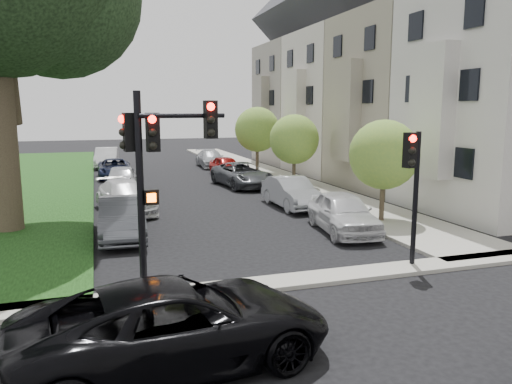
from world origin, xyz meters
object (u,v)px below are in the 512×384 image
object	(u,v)px
car_parked_8	(115,169)
car_parked_9	(107,158)
small_tree_b	(294,139)
traffic_signal_secondary	(413,174)
small_tree_a	(384,155)
car_parked_2	(242,175)
car_parked_0	(343,212)
car_cross_near	(176,324)
traffic_signal_main	(156,157)
car_parked_7	(122,179)
car_parked_4	(211,159)
car_parked_5	(122,218)
car_parked_3	(226,166)
small_tree_c	(257,130)
car_parked_1	(291,192)
car_parked_6	(125,197)

from	to	relation	value
car_parked_8	car_parked_9	bearing A→B (deg)	92.70
small_tree_b	traffic_signal_secondary	distance (m)	15.04
small_tree_a	car_parked_2	size ratio (longest dim) A/B	0.80
car_parked_8	car_parked_9	world-z (taller)	car_parked_9
car_parked_0	car_cross_near	bearing A→B (deg)	-125.20
traffic_signal_main	car_parked_7	size ratio (longest dim) A/B	1.16
car_parked_4	car_parked_8	distance (m)	8.77
small_tree_a	car_parked_0	xyz separation A→B (m)	(-2.24, -0.94, -2.03)
small_tree_b	car_parked_4	xyz separation A→B (m)	(-2.22, 12.15, -2.20)
traffic_signal_secondary	car_cross_near	xyz separation A→B (m)	(-7.33, -3.57, -1.98)
car_parked_0	small_tree_b	bearing A→B (deg)	85.84
small_tree_a	car_parked_4	size ratio (longest dim) A/B	0.90
small_tree_a	traffic_signal_main	xyz separation A→B (m)	(-9.61, -5.33, 0.67)
traffic_signal_main	car_parked_8	distance (m)	22.72
small_tree_a	car_parked_5	bearing A→B (deg)	176.15
car_cross_near	car_parked_8	size ratio (longest dim) A/B	1.20
car_parked_4	car_parked_7	bearing A→B (deg)	-124.35
car_parked_8	small_tree_b	bearing A→B (deg)	-38.68
car_parked_2	car_parked_9	size ratio (longest dim) A/B	1.09
car_parked_3	car_parked_7	size ratio (longest dim) A/B	0.91
traffic_signal_secondary	car_parked_4	bearing A→B (deg)	89.57
traffic_signal_main	car_parked_8	bearing A→B (deg)	90.49
traffic_signal_main	car_cross_near	size ratio (longest dim) A/B	0.88
small_tree_c	car_parked_7	bearing A→B (deg)	-151.05
car_parked_0	car_parked_4	size ratio (longest dim) A/B	0.97
traffic_signal_secondary	car_parked_3	xyz separation A→B (m)	(0.11, 21.70, -2.10)
car_cross_near	car_parked_1	xyz separation A→B (m)	(7.47, 13.10, -0.07)
small_tree_b	car_parked_0	world-z (taller)	small_tree_b
car_parked_8	car_parked_2	bearing A→B (deg)	-41.30
traffic_signal_main	car_parked_7	xyz separation A→B (m)	(-0.07, 16.40, -2.72)
car_parked_0	car_parked_1	world-z (taller)	car_parked_0
small_tree_a	car_parked_3	xyz separation A→B (m)	(-2.31, 16.33, -2.12)
car_parked_2	car_parked_4	size ratio (longest dim) A/B	1.12
car_parked_6	car_parked_5	bearing A→B (deg)	-105.15
small_tree_b	car_parked_3	size ratio (longest dim) A/B	1.10
car_parked_7	small_tree_a	bearing A→B (deg)	-44.05
traffic_signal_main	traffic_signal_secondary	size ratio (longest dim) A/B	1.26
car_cross_near	car_parked_5	bearing A→B (deg)	-4.92
car_cross_near	car_parked_4	world-z (taller)	car_cross_near
small_tree_c	traffic_signal_main	distance (m)	23.78
small_tree_b	car_parked_0	xyz separation A→B (m)	(-2.24, -10.41, -2.11)
car_parked_9	car_parked_3	bearing A→B (deg)	-39.54
car_parked_6	car_parked_1	bearing A→B (deg)	-19.87
small_tree_c	car_cross_near	xyz separation A→B (m)	(-9.75, -25.36, -2.38)
car_parked_0	car_parked_8	world-z (taller)	car_parked_0
small_tree_c	car_parked_7	xyz separation A→B (m)	(-9.68, -5.35, -2.43)
traffic_signal_main	small_tree_c	bearing A→B (deg)	66.17
car_parked_4	car_parked_5	world-z (taller)	car_parked_5
traffic_signal_secondary	car_parked_2	bearing A→B (deg)	90.93
car_parked_7	car_parked_9	bearing A→B (deg)	96.96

